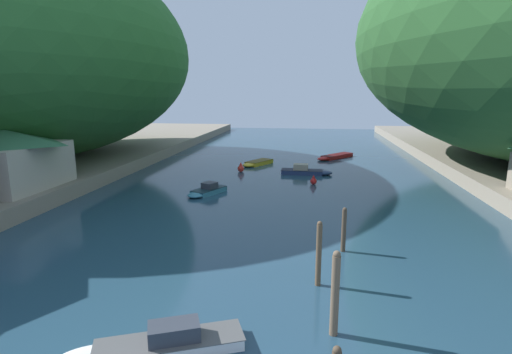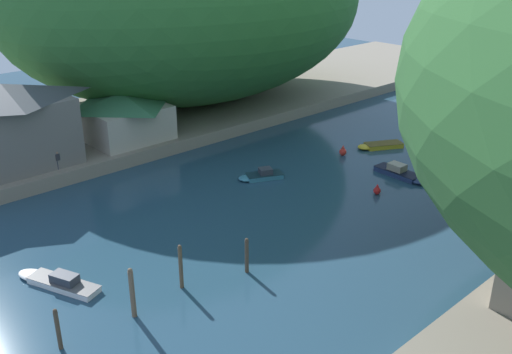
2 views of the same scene
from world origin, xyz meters
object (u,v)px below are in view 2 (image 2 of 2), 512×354
at_px(boat_red_skiff, 402,173).
at_px(channel_buoy_far, 377,190).
at_px(boat_small_dinghy, 378,146).
at_px(boat_far_upstream, 495,155).
at_px(channel_buoy_near, 343,151).
at_px(person_on_quay, 58,159).
at_px(boathouse_shed, 123,114).
at_px(boat_white_cruiser, 260,176).
at_px(boat_navy_launch, 56,281).
at_px(waterfront_building, 8,126).

relative_size(boat_red_skiff, channel_buoy_far, 5.80).
xyz_separation_m(boat_small_dinghy, boat_red_skiff, (6.12, -4.70, 0.09)).
distance_m(boat_red_skiff, boat_far_upstream, 11.47).
xyz_separation_m(channel_buoy_near, person_on_quay, (-12.61, -23.88, 1.82)).
distance_m(boathouse_shed, boat_white_cruiser, 16.21).
bearing_deg(person_on_quay, boat_white_cruiser, -43.53).
relative_size(boathouse_shed, boat_far_upstream, 1.42).
relative_size(boat_white_cruiser, boat_navy_launch, 0.70).
xyz_separation_m(boat_white_cruiser, boat_navy_launch, (3.84, -21.08, 0.01)).
distance_m(boat_white_cruiser, channel_buoy_near, 10.21).
bearing_deg(boat_white_cruiser, channel_buoy_far, -125.76).
bearing_deg(boat_white_cruiser, boat_far_upstream, -94.24).
height_order(waterfront_building, boat_far_upstream, waterfront_building).
relative_size(boat_far_upstream, boat_navy_launch, 0.96).
bearing_deg(person_on_quay, boathouse_shed, 18.76).
xyz_separation_m(boat_far_upstream, boat_white_cruiser, (-11.78, -20.83, 0.06)).
height_order(boat_red_skiff, boat_navy_launch, boat_red_skiff).
relative_size(boat_navy_launch, channel_buoy_near, 5.68).
bearing_deg(person_on_quay, boat_navy_launch, -119.62).
distance_m(waterfront_building, boat_red_skiff, 35.15).
xyz_separation_m(boathouse_shed, boat_navy_launch, (18.88, -16.09, -3.40)).
xyz_separation_m(boat_red_skiff, channel_buoy_far, (0.72, -4.78, 0.03)).
xyz_separation_m(boat_small_dinghy, boat_white_cruiser, (-2.32, -14.56, 0.06)).
distance_m(boat_far_upstream, channel_buoy_near, 15.02).
relative_size(boat_red_skiff, boat_white_cruiser, 1.27).
bearing_deg(person_on_quay, boat_red_skiff, -43.93).
distance_m(channel_buoy_far, person_on_quay, 27.92).
bearing_deg(waterfront_building, boat_small_dinghy, 61.66).
relative_size(waterfront_building, channel_buoy_near, 10.55).
bearing_deg(boat_far_upstream, waterfront_building, 94.58).
relative_size(boathouse_shed, channel_buoy_far, 8.96).
relative_size(waterfront_building, boat_red_skiff, 2.10).
distance_m(boat_small_dinghy, boat_white_cruiser, 14.74).
relative_size(waterfront_building, boat_navy_launch, 1.86).
relative_size(boathouse_shed, boat_red_skiff, 1.54).
xyz_separation_m(boat_navy_launch, channel_buoy_far, (5.32, 26.15, 0.06)).
bearing_deg(boat_far_upstream, boat_navy_launch, 118.94).
xyz_separation_m(boat_far_upstream, channel_buoy_near, (-10.56, -10.69, 0.19)).
bearing_deg(boat_white_cruiser, person_on_quay, 75.61).
distance_m(boat_small_dinghy, channel_buoy_far, 11.69).
distance_m(channel_buoy_near, channel_buoy_far, 9.42).
distance_m(boat_white_cruiser, channel_buoy_far, 10.48).
xyz_separation_m(boathouse_shed, boat_far_upstream, (26.82, 25.81, -3.47)).
distance_m(boat_small_dinghy, boat_navy_launch, 35.67).
relative_size(boat_small_dinghy, boat_navy_launch, 0.80).
height_order(boat_far_upstream, boat_white_cruiser, boat_white_cruiser).
height_order(channel_buoy_far, person_on_quay, person_on_quay).
bearing_deg(channel_buoy_near, boat_far_upstream, 45.35).
xyz_separation_m(boathouse_shed, boat_red_skiff, (23.48, 14.84, -3.37)).
xyz_separation_m(boat_far_upstream, person_on_quay, (-23.16, -34.57, 2.01)).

